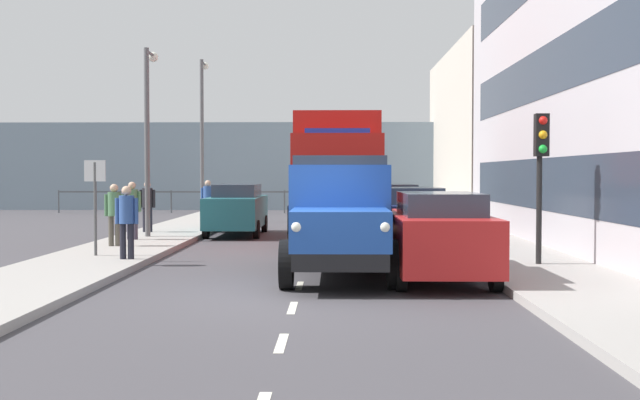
% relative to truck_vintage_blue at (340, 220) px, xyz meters
% --- Properties ---
extents(ground_plane, '(80.00, 80.00, 0.00)m').
position_rel_truck_vintage_blue_xyz_m(ground_plane, '(0.75, -6.73, -1.18)').
color(ground_plane, '#423F44').
extents(sidewalk_left, '(2.63, 39.01, 0.15)m').
position_rel_truck_vintage_blue_xyz_m(sidewalk_left, '(-4.17, -6.73, -1.10)').
color(sidewalk_left, '#9E9993').
rests_on(sidewalk_left, ground_plane).
extents(sidewalk_right, '(2.63, 39.01, 0.15)m').
position_rel_truck_vintage_blue_xyz_m(sidewalk_right, '(5.67, -6.73, -1.10)').
color(sidewalk_right, '#9E9993').
rests_on(sidewalk_right, ground_plane).
extents(road_centreline_markings, '(0.12, 34.62, 0.01)m').
position_rel_truck_vintage_blue_xyz_m(road_centreline_markings, '(0.75, -5.84, -1.17)').
color(road_centreline_markings, silver).
rests_on(road_centreline_markings, ground_plane).
extents(building_far_block, '(6.57, 14.05, 8.11)m').
position_rel_truck_vintage_blue_xyz_m(building_far_block, '(-8.77, -23.61, 2.88)').
color(building_far_block, beige).
rests_on(building_far_block, ground_plane).
extents(sea_horizon, '(80.00, 0.80, 5.00)m').
position_rel_truck_vintage_blue_xyz_m(sea_horizon, '(0.75, -29.24, 1.32)').
color(sea_horizon, gray).
rests_on(sea_horizon, ground_plane).
extents(seawall_railing, '(28.08, 0.08, 1.20)m').
position_rel_truck_vintage_blue_xyz_m(seawall_railing, '(0.75, -25.64, -0.26)').
color(seawall_railing, '#4C5156').
rests_on(seawall_railing, ground_plane).
extents(truck_vintage_blue, '(2.17, 5.64, 2.43)m').
position_rel_truck_vintage_blue_xyz_m(truck_vintage_blue, '(0.00, 0.00, 0.00)').
color(truck_vintage_blue, black).
rests_on(truck_vintage_blue, ground_plane).
extents(lorry_cargo_red, '(2.58, 8.20, 3.87)m').
position_rel_truck_vintage_blue_xyz_m(lorry_cargo_red, '(0.03, -8.56, 0.90)').
color(lorry_cargo_red, red).
rests_on(lorry_cargo_red, ground_plane).
extents(car_red_kerbside_near, '(1.85, 4.54, 1.72)m').
position_rel_truck_vintage_blue_xyz_m(car_red_kerbside_near, '(-1.91, 0.16, -0.28)').
color(car_red_kerbside_near, '#B21E1E').
rests_on(car_red_kerbside_near, ground_plane).
extents(car_navy_kerbside_1, '(1.91, 4.16, 1.72)m').
position_rel_truck_vintage_blue_xyz_m(car_navy_kerbside_1, '(-1.91, -5.40, -0.28)').
color(car_navy_kerbside_1, navy).
rests_on(car_navy_kerbside_1, ground_plane).
extents(car_silver_kerbside_2, '(1.83, 4.29, 1.72)m').
position_rel_truck_vintage_blue_xyz_m(car_silver_kerbside_2, '(-1.91, -11.30, -0.28)').
color(car_silver_kerbside_2, '#B7BABF').
rests_on(car_silver_kerbside_2, ground_plane).
extents(car_teal_oppositeside_0, '(1.80, 4.53, 1.72)m').
position_rel_truck_vintage_blue_xyz_m(car_teal_oppositeside_0, '(3.41, -10.94, -0.28)').
color(car_teal_oppositeside_0, '#1E6670').
rests_on(car_teal_oppositeside_0, ground_plane).
extents(pedestrian_in_dark_coat, '(0.53, 0.34, 1.66)m').
position_rel_truck_vintage_blue_xyz_m(pedestrian_in_dark_coat, '(4.80, -2.22, -0.06)').
color(pedestrian_in_dark_coat, black).
rests_on(pedestrian_in_dark_coat, sidewalk_right).
extents(pedestrian_near_railing, '(0.53, 0.34, 1.66)m').
position_rel_truck_vintage_blue_xyz_m(pedestrian_near_railing, '(5.98, -5.36, -0.06)').
color(pedestrian_near_railing, '#4C473D').
rests_on(pedestrian_near_railing, sidewalk_right).
extents(pedestrian_strolling, '(0.53, 0.34, 1.69)m').
position_rel_truck_vintage_blue_xyz_m(pedestrian_strolling, '(6.04, -7.40, -0.03)').
color(pedestrian_strolling, '#383342').
rests_on(pedestrian_strolling, sidewalk_right).
extents(pedestrian_with_bag, '(0.53, 0.34, 1.68)m').
position_rel_truck_vintage_blue_xyz_m(pedestrian_with_bag, '(6.30, -10.35, -0.04)').
color(pedestrian_with_bag, black).
rests_on(pedestrian_with_bag, sidewalk_right).
extents(pedestrian_couple_b, '(0.53, 0.34, 1.69)m').
position_rel_truck_vintage_blue_xyz_m(pedestrian_couple_b, '(4.80, -13.41, -0.04)').
color(pedestrian_couple_b, black).
rests_on(pedestrian_couple_b, sidewalk_right).
extents(traffic_light_near, '(0.28, 0.41, 3.20)m').
position_rel_truck_vintage_blue_xyz_m(traffic_light_near, '(-4.28, -1.35, 1.29)').
color(traffic_light_near, black).
rests_on(traffic_light_near, sidewalk_left).
extents(lamp_post_promenade, '(0.32, 1.14, 5.79)m').
position_rel_truck_vintage_blue_xyz_m(lamp_post_promenade, '(5.86, -8.73, 2.47)').
color(lamp_post_promenade, '#59595B').
rests_on(lamp_post_promenade, sidewalk_right).
extents(lamp_post_far, '(0.32, 1.14, 6.82)m').
position_rel_truck_vintage_blue_xyz_m(lamp_post_far, '(5.79, -18.16, 3.01)').
color(lamp_post_far, '#59595B').
rests_on(lamp_post_far, sidewalk_right).
extents(street_sign, '(0.50, 0.07, 2.25)m').
position_rel_truck_vintage_blue_xyz_m(street_sign, '(5.75, -2.97, 0.50)').
color(street_sign, '#4C4C4C').
rests_on(street_sign, sidewalk_right).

